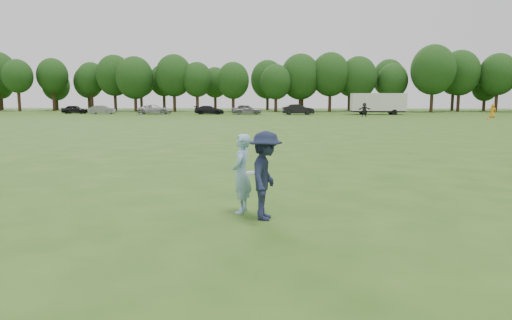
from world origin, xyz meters
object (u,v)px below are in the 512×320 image
object	(u,v)px
car_c	(155,109)
car_f	(298,109)
player_far_c	(493,111)
car_b	(102,110)
car_d	(209,110)
defender	(265,175)
car_a	(75,109)
thrower	(242,174)
player_far_d	(364,110)
cargo_trailer	(378,103)
field_cone	(487,118)
car_e	(246,109)

from	to	relation	value
car_c	car_f	distance (m)	22.12
car_f	player_far_c	bearing A→B (deg)	-118.73
car_b	car_d	bearing A→B (deg)	-96.61
defender	car_a	world-z (taller)	defender
thrower	car_f	bearing A→B (deg)	-178.66
car_d	thrower	bearing A→B (deg)	-167.62
player_far_d	car_c	bearing A→B (deg)	163.26
car_d	cargo_trailer	bearing A→B (deg)	-87.02
car_b	field_cone	world-z (taller)	car_b
car_a	car_b	size ratio (longest dim) A/B	0.98
player_far_d	car_b	distance (m)	39.90
defender	cargo_trailer	distance (m)	62.36
car_b	car_c	size ratio (longest dim) A/B	0.78
player_far_c	player_far_d	distance (m)	15.75
thrower	cargo_trailer	bearing A→B (deg)	170.23
defender	player_far_d	bearing A→B (deg)	-4.82
thrower	field_cone	distance (m)	51.66
car_b	field_cone	distance (m)	54.28
player_far_d	field_cone	world-z (taller)	player_far_d
car_f	cargo_trailer	world-z (taller)	cargo_trailer
player_far_d	car_d	distance (m)	23.53
player_far_d	cargo_trailer	world-z (taller)	cargo_trailer
car_f	field_cone	distance (m)	25.68
car_a	cargo_trailer	size ratio (longest dim) A/B	0.44
thrower	car_b	size ratio (longest dim) A/B	0.44
car_d	field_cone	world-z (taller)	car_d
defender	car_a	bearing A→B (deg)	35.25
car_e	cargo_trailer	distance (m)	19.86
car_e	car_f	size ratio (longest dim) A/B	0.95
car_d	car_f	bearing A→B (deg)	-91.68
cargo_trailer	field_cone	bearing A→B (deg)	-56.55
thrower	defender	distance (m)	0.78
player_far_c	car_e	size ratio (longest dim) A/B	0.39
defender	player_far_c	xyz separation A→B (m)	(26.63, 49.98, -0.06)
car_f	cargo_trailer	xyz separation A→B (m)	(12.02, 1.24, 0.99)
field_cone	player_far_c	bearing A→B (deg)	60.03
defender	car_a	xyz separation A→B (m)	(-32.96, 61.57, -0.27)
car_c	car_f	xyz separation A→B (m)	(22.10, -0.88, 0.06)
player_far_d	car_e	world-z (taller)	player_far_d
car_d	car_f	world-z (taller)	car_f
player_far_c	cargo_trailer	distance (m)	16.20
car_a	car_c	distance (m)	13.37
car_b	car_d	size ratio (longest dim) A/B	0.90
thrower	car_e	bearing A→B (deg)	-171.11
player_far_c	car_f	bearing A→B (deg)	11.21
car_a	car_c	size ratio (longest dim) A/B	0.76
defender	player_far_c	bearing A→B (deg)	-20.96
player_far_c	defender	bearing A→B (deg)	94.46
car_f	field_cone	xyz separation A→B (m)	(21.80, -13.56, -0.63)
player_far_d	car_b	world-z (taller)	player_far_d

